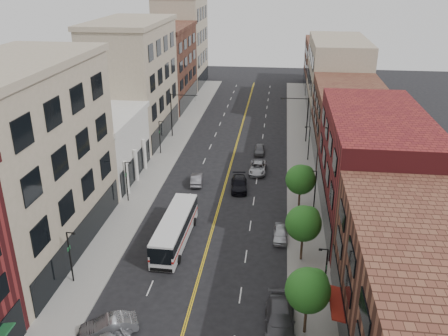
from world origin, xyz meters
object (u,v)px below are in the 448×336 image
at_px(city_bus, 175,228).
at_px(car_parked_far, 280,234).
at_px(car_lane_behind, 197,179).
at_px(car_parked_mid, 280,319).
at_px(car_lane_a, 239,184).
at_px(car_lane_b, 258,168).
at_px(car_angle_b, 109,326).
at_px(car_lane_c, 260,150).

height_order(city_bus, car_parked_far, city_bus).
relative_size(car_parked_far, car_lane_behind, 0.93).
distance_m(city_bus, car_parked_mid, 15.66).
bearing_deg(car_lane_behind, car_parked_far, 124.36).
relative_size(city_bus, car_parked_mid, 1.96).
bearing_deg(car_lane_a, city_bus, -117.04).
bearing_deg(car_parked_mid, car_lane_b, 94.89).
distance_m(car_parked_mid, car_lane_b, 30.58).
bearing_deg(car_lane_a, car_parked_far, -70.44).
height_order(car_angle_b, car_lane_c, car_angle_b).
xyz_separation_m(car_lane_a, car_lane_b, (2.06, 5.68, -0.03)).
distance_m(car_parked_far, car_lane_a, 12.67).
bearing_deg(car_lane_behind, car_angle_b, 78.96).
bearing_deg(car_lane_a, car_angle_b, -111.00).
xyz_separation_m(car_lane_b, car_lane_c, (-0.13, 7.21, -0.04)).
xyz_separation_m(car_angle_b, car_parked_far, (12.87, 15.47, -0.08)).
bearing_deg(car_angle_b, car_lane_c, 140.68).
height_order(city_bus, car_lane_b, city_bus).
bearing_deg(car_lane_b, car_lane_c, 92.19).
xyz_separation_m(car_lane_behind, car_lane_b, (7.70, 4.76, 0.02)).
bearing_deg(car_lane_c, car_lane_behind, -122.40).
bearing_deg(city_bus, car_lane_a, 69.76).
relative_size(car_parked_mid, car_lane_a, 1.16).
distance_m(city_bus, car_parked_far, 10.87).
height_order(city_bus, car_angle_b, city_bus).
height_order(car_lane_behind, car_lane_c, car_lane_behind).
relative_size(city_bus, car_lane_b, 2.27).
xyz_separation_m(car_lane_a, car_lane_c, (1.93, 12.88, -0.07)).
xyz_separation_m(city_bus, car_lane_behind, (-0.34, 14.30, -0.99)).
bearing_deg(city_bus, car_lane_behind, 92.72).
distance_m(city_bus, car_lane_a, 14.42).
height_order(car_lane_behind, car_lane_b, car_lane_b).
bearing_deg(city_bus, car_parked_far, 11.45).
distance_m(car_angle_b, car_lane_behind, 27.94).
bearing_deg(car_lane_behind, car_parked_mid, 106.28).
relative_size(city_bus, car_lane_behind, 2.77).
bearing_deg(city_bus, car_angle_b, -97.89).
height_order(car_lane_behind, car_lane_a, car_lane_a).
distance_m(car_lane_a, car_lane_c, 13.03).
bearing_deg(car_angle_b, car_parked_far, 114.27).
height_order(car_angle_b, car_lane_a, car_angle_b).
relative_size(car_angle_b, car_lane_b, 0.89).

